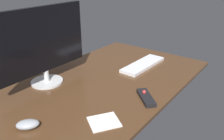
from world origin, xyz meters
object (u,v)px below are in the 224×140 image
at_px(computer_mouse, 28,124).
at_px(keyboard, 143,65).
at_px(monitor, 42,43).
at_px(notepad, 104,122).
at_px(media_remote, 146,97).

bearing_deg(computer_mouse, keyboard, 39.94).
height_order(monitor, notepad, monitor).
xyz_separation_m(monitor, media_remote, (0.19, -0.57, -0.23)).
xyz_separation_m(monitor, computer_mouse, (-0.33, -0.29, -0.23)).
relative_size(keyboard, media_remote, 2.42).
relative_size(keyboard, computer_mouse, 4.02).
xyz_separation_m(keyboard, media_remote, (-0.39, -0.24, 0.00)).
xyz_separation_m(monitor, notepad, (-0.10, -0.52, -0.24)).
distance_m(monitor, keyboard, 0.70).
height_order(computer_mouse, notepad, computer_mouse).
bearing_deg(media_remote, notepad, 122.64).
relative_size(keyboard, notepad, 2.98).
bearing_deg(notepad, media_remote, -9.57).
relative_size(monitor, keyboard, 1.51).
relative_size(monitor, computer_mouse, 6.05).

